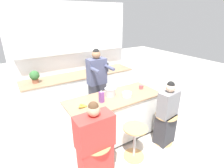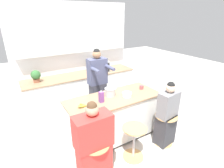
# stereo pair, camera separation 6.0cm
# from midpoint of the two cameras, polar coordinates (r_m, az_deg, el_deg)

# --- Properties ---
(ground_plane) EXTENTS (16.00, 16.00, 0.00)m
(ground_plane) POSITION_cam_midpoint_polar(r_m,az_deg,el_deg) (3.85, 0.17, -16.68)
(ground_plane) COLOR beige
(wall_back) EXTENTS (3.20, 0.22, 2.70)m
(wall_back) POSITION_cam_midpoint_polar(r_m,az_deg,el_deg) (4.87, -12.73, 11.24)
(wall_back) COLOR white
(wall_back) RESTS_ON ground_plane
(back_counter) EXTENTS (2.97, 0.69, 0.91)m
(back_counter) POSITION_cam_midpoint_polar(r_m,az_deg,el_deg) (4.89, -10.31, -1.93)
(back_counter) COLOR white
(back_counter) RESTS_ON ground_plane
(kitchen_island) EXTENTS (1.86, 0.76, 0.91)m
(kitchen_island) POSITION_cam_midpoint_polar(r_m,az_deg,el_deg) (3.58, 0.18, -10.88)
(kitchen_island) COLOR black
(kitchen_island) RESTS_ON ground_plane
(bar_stool_leftmost) EXTENTS (0.42, 0.42, 0.62)m
(bar_stool_leftmost) POSITION_cam_midpoint_polar(r_m,az_deg,el_deg) (2.89, -5.46, -22.88)
(bar_stool_leftmost) COLOR tan
(bar_stool_leftmost) RESTS_ON ground_plane
(bar_stool_center) EXTENTS (0.42, 0.42, 0.62)m
(bar_stool_center) POSITION_cam_midpoint_polar(r_m,az_deg,el_deg) (3.21, 6.86, -17.57)
(bar_stool_center) COLOR tan
(bar_stool_center) RESTS_ON ground_plane
(bar_stool_rightmost) EXTENTS (0.42, 0.42, 0.62)m
(bar_stool_rightmost) POSITION_cam_midpoint_polar(r_m,az_deg,el_deg) (3.64, 16.37, -13.06)
(bar_stool_rightmost) COLOR tan
(bar_stool_rightmost) RESTS_ON ground_plane
(person_cooking) EXTENTS (0.41, 0.53, 1.74)m
(person_cooking) POSITION_cam_midpoint_polar(r_m,az_deg,el_deg) (3.92, -5.26, -1.33)
(person_cooking) COLOR #383842
(person_cooking) RESTS_ON ground_plane
(person_wrapped_blanket) EXTENTS (0.54, 0.29, 1.34)m
(person_wrapped_blanket) POSITION_cam_midpoint_polar(r_m,az_deg,el_deg) (2.71, -6.22, -19.37)
(person_wrapped_blanket) COLOR red
(person_wrapped_blanket) RESTS_ON ground_plane
(person_seated_near) EXTENTS (0.43, 0.31, 1.31)m
(person_seated_near) POSITION_cam_midpoint_polar(r_m,az_deg,el_deg) (3.52, 16.91, -10.18)
(person_seated_near) COLOR #333338
(person_seated_near) RESTS_ON ground_plane
(cooking_pot) EXTENTS (0.30, 0.21, 0.16)m
(cooking_pot) POSITION_cam_midpoint_polar(r_m,az_deg,el_deg) (3.39, -1.14, -2.63)
(cooking_pot) COLOR #B7BABC
(cooking_pot) RESTS_ON kitchen_island
(fruit_bowl) EXTENTS (0.18, 0.18, 0.08)m
(fruit_bowl) POSITION_cam_midpoint_polar(r_m,az_deg,el_deg) (3.40, 4.41, -3.39)
(fruit_bowl) COLOR white
(fruit_bowl) RESTS_ON kitchen_island
(coffee_cup_near) EXTENTS (0.11, 0.08, 0.08)m
(coffee_cup_near) POSITION_cam_midpoint_polar(r_m,az_deg,el_deg) (3.76, 9.01, -1.00)
(coffee_cup_near) COLOR #DB4C51
(coffee_cup_near) RESTS_ON kitchen_island
(banana_bunch) EXTENTS (0.18, 0.13, 0.06)m
(banana_bunch) POSITION_cam_midpoint_polar(r_m,az_deg,el_deg) (3.05, -10.29, -7.06)
(banana_bunch) COLOR yellow
(banana_bunch) RESTS_ON kitchen_island
(juice_carton) EXTENTS (0.08, 0.08, 0.22)m
(juice_carton) POSITION_cam_midpoint_polar(r_m,az_deg,el_deg) (3.15, -4.00, -4.24)
(juice_carton) COLOR #7A428E
(juice_carton) RESTS_ON kitchen_island
(microwave) EXTENTS (0.50, 0.40, 0.30)m
(microwave) POSITION_cam_midpoint_polar(r_m,az_deg,el_deg) (4.84, -5.07, 5.70)
(microwave) COLOR #B2B5B7
(microwave) RESTS_ON back_counter
(potted_plant) EXTENTS (0.22, 0.22, 0.29)m
(potted_plant) POSITION_cam_midpoint_polar(r_m,az_deg,el_deg) (4.41, -24.30, 2.34)
(potted_plant) COLOR #93563D
(potted_plant) RESTS_ON back_counter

